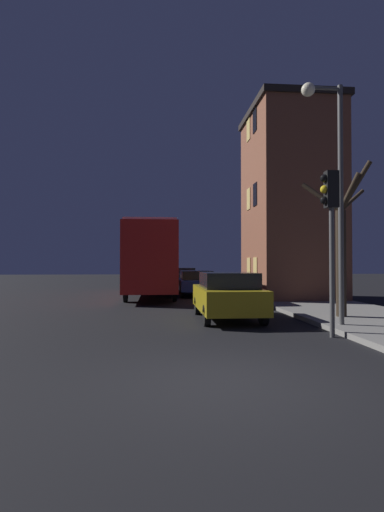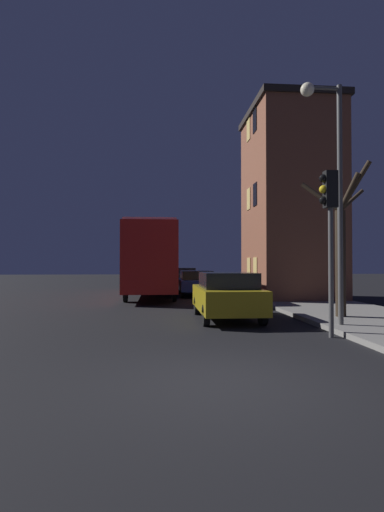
{
  "view_description": "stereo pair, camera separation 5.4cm",
  "coord_description": "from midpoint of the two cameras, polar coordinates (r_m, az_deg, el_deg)",
  "views": [
    {
      "loc": [
        -1.03,
        -5.97,
        1.8
      ],
      "look_at": [
        0.73,
        13.95,
        2.17
      ],
      "focal_mm": 28.0,
      "sensor_mm": 36.0,
      "label": 1
    },
    {
      "loc": [
        -0.98,
        -5.98,
        1.8
      ],
      "look_at": [
        0.73,
        13.95,
        2.17
      ],
      "focal_mm": 28.0,
      "sensor_mm": 36.0,
      "label": 2
    }
  ],
  "objects": [
    {
      "name": "ground_plane",
      "position": [
        6.32,
        4.5,
        -17.58
      ],
      "size": [
        120.0,
        120.0,
        0.0
      ],
      "primitive_type": "plane",
      "color": "black"
    },
    {
      "name": "brick_building",
      "position": [
        20.82,
        13.72,
        7.5
      ],
      "size": [
        4.11,
        5.43,
        9.46
      ],
      "color": "brown",
      "rests_on": "sidewalk"
    },
    {
      "name": "streetlamp",
      "position": [
        11.74,
        19.14,
        11.77
      ],
      "size": [
        1.16,
        0.37,
        6.57
      ],
      "color": "#4C4C4C",
      "rests_on": "sidewalk"
    },
    {
      "name": "traffic_light",
      "position": [
        10.32,
        19.01,
        5.23
      ],
      "size": [
        0.43,
        0.24,
        4.05
      ],
      "color": "#4C4C4C",
      "rests_on": "ground"
    },
    {
      "name": "bare_tree",
      "position": [
        13.33,
        20.48,
        1.38
      ],
      "size": [
        2.0,
        1.6,
        4.73
      ],
      "color": "#2D2319",
      "rests_on": "sidewalk"
    },
    {
      "name": "bus",
      "position": [
        22.3,
        -5.9,
        0.07
      ],
      "size": [
        2.47,
        11.08,
        3.77
      ],
      "color": "red",
      "rests_on": "ground"
    },
    {
      "name": "car_near_lane",
      "position": [
        12.86,
        4.98,
        -5.55
      ],
      "size": [
        1.84,
        4.04,
        1.51
      ],
      "color": "olive",
      "rests_on": "ground"
    },
    {
      "name": "car_mid_lane",
      "position": [
        22.3,
        0.48,
        -3.76
      ],
      "size": [
        1.88,
        4.33,
        1.39
      ],
      "color": "navy",
      "rests_on": "ground"
    },
    {
      "name": "car_far_lane",
      "position": [
        32.22,
        -1.26,
        -2.88
      ],
      "size": [
        1.88,
        4.45,
        1.44
      ],
      "color": "black",
      "rests_on": "ground"
    }
  ]
}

